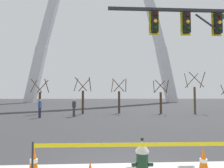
# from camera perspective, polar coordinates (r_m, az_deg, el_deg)

# --- Properties ---
(ground_plane) EXTENTS (240.00, 240.00, 0.00)m
(ground_plane) POSITION_cam_1_polar(r_m,az_deg,el_deg) (5.77, 1.52, -22.52)
(ground_plane) COLOR #333335
(fire_hydrant) EXTENTS (0.46, 0.48, 0.99)m
(fire_hydrant) POSITION_cam_1_polar(r_m,az_deg,el_deg) (4.75, 8.45, -20.84)
(fire_hydrant) COLOR black
(fire_hydrant) RESTS_ON ground
(caution_tape_barrier) EXTENTS (5.56, 0.13, 0.96)m
(caution_tape_barrier) POSITION_cam_1_polar(r_m,az_deg,el_deg) (4.63, 15.12, -18.62)
(caution_tape_barrier) COLOR #232326
(caution_tape_barrier) RESTS_ON ground
(traffic_cone_by_hydrant) EXTENTS (0.36, 0.36, 0.73)m
(traffic_cone_by_hydrant) POSITION_cam_1_polar(r_m,az_deg,el_deg) (5.43, 24.23, -19.51)
(traffic_cone_by_hydrant) COLOR black
(traffic_cone_by_hydrant) RESTS_ON ground
(traffic_cone_mid_sidewalk) EXTENTS (0.36, 0.36, 0.73)m
(traffic_cone_mid_sidewalk) POSITION_cam_1_polar(r_m,az_deg,el_deg) (5.29, -21.07, -20.03)
(traffic_cone_mid_sidewalk) COLOR black
(traffic_cone_mid_sidewalk) RESTS_ON ground
(traffic_signal_gantry) EXTENTS (6.42, 0.44, 6.00)m
(traffic_signal_gantry) POSITION_cam_1_polar(r_m,az_deg,el_deg) (9.96, 25.93, 10.79)
(traffic_signal_gantry) COLOR #232326
(traffic_signal_gantry) RESTS_ON ground
(monument_arch) EXTENTS (42.60, 2.62, 55.19)m
(monument_arch) POSITION_cam_1_polar(r_m,az_deg,el_deg) (61.37, -2.69, 17.52)
(monument_arch) COLOR silver
(monument_arch) RESTS_ON ground
(tree_far_left) EXTENTS (1.67, 1.68, 3.60)m
(tree_far_left) POSITION_cam_1_polar(r_m,az_deg,el_deg) (22.43, -19.55, -3.87)
(tree_far_left) COLOR #473323
(tree_far_left) RESTS_ON ground
(tree_left_mid) EXTENTS (1.76, 1.77, 3.81)m
(tree_left_mid) POSITION_cam_1_polar(r_m,az_deg,el_deg) (21.61, -8.17, -3.80)
(tree_left_mid) COLOR #473323
(tree_left_mid) RESTS_ON ground
(tree_center_left) EXTENTS (1.73, 1.74, 3.74)m
(tree_center_left) POSITION_cam_1_polar(r_m,az_deg,el_deg) (22.26, 1.98, -3.89)
(tree_center_left) COLOR #473323
(tree_center_left) RESTS_ON ground
(tree_center_right) EXTENTS (1.66, 1.67, 3.57)m
(tree_center_right) POSITION_cam_1_polar(r_m,az_deg,el_deg) (22.32, 13.47, -4.01)
(tree_center_right) COLOR #473323
(tree_center_right) RESTS_ON ground
(tree_right_mid) EXTENTS (2.07, 2.08, 4.50)m
(tree_right_mid) POSITION_cam_1_polar(r_m,az_deg,el_deg) (24.46, 22.11, -2.80)
(tree_right_mid) COLOR brown
(tree_right_mid) RESTS_ON ground
(pedestrian_walking_left) EXTENTS (0.36, 0.39, 1.59)m
(pedestrian_walking_left) POSITION_cam_1_polar(r_m,az_deg,el_deg) (18.88, -10.60, -6.52)
(pedestrian_walking_left) COLOR #38383D
(pedestrian_walking_left) RESTS_ON ground
(pedestrian_standing_center) EXTENTS (0.22, 0.35, 1.59)m
(pedestrian_standing_center) POSITION_cam_1_polar(r_m,az_deg,el_deg) (18.66, -19.55, -6.42)
(pedestrian_standing_center) COLOR #232847
(pedestrian_standing_center) RESTS_ON ground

